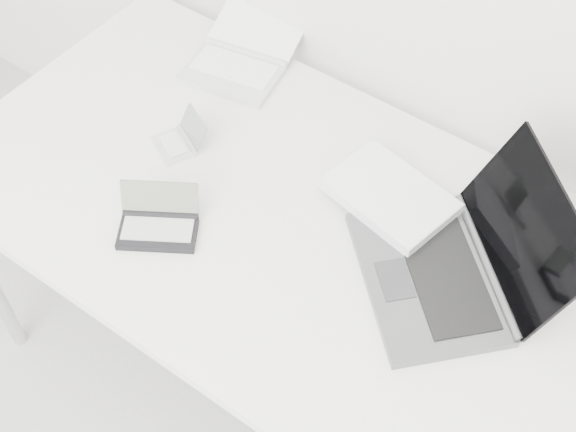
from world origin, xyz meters
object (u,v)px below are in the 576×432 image
Objects in this scene: palmtop_charcoal at (158,224)px; netbook_open_white at (240,60)px; laptop_large at (434,240)px; desk at (311,242)px.

netbook_open_white is at bearing 77.28° from palmtop_charcoal.
netbook_open_white is 1.66× the size of palmtop_charcoal.
laptop_large is 0.68m from netbook_open_white.
netbook_open_white is 0.52m from palmtop_charcoal.
desk is 8.23× the size of palmtop_charcoal.
laptop_large is at bearing -2.36° from palmtop_charcoal.
desk is at bearing -46.88° from netbook_open_white.
laptop_large reaches higher than palmtop_charcoal.
palmtop_charcoal is (-0.47, -0.27, -0.02)m from laptop_large.
desk is at bearing -114.68° from laptop_large.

